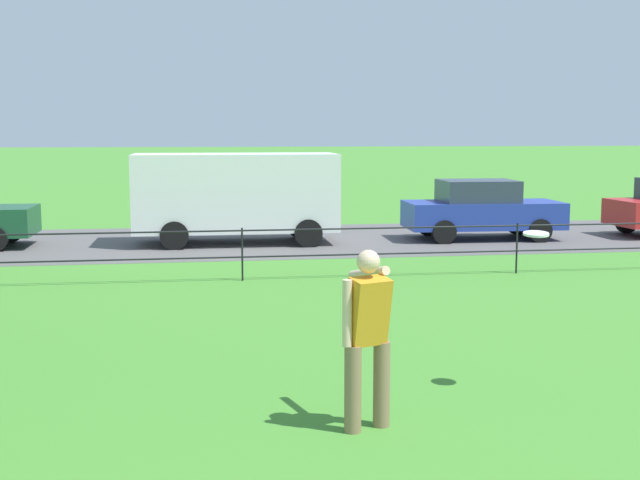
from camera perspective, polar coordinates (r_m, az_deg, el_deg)
street_strip at (r=21.39m, az=-6.26°, el=-0.08°), size 80.00×6.63×0.01m
park_fence at (r=15.65m, az=-5.35°, el=-0.35°), size 32.48×0.04×1.00m
person_thrower at (r=7.82m, az=3.23°, el=-6.39°), size 0.49×0.87×1.71m
frisbee at (r=9.05m, az=14.56°, el=0.40°), size 0.32×0.32×0.05m
panel_van_center at (r=20.87m, az=-5.74°, el=3.24°), size 5.02×2.14×2.24m
car_blue_left at (r=22.03m, az=10.98°, el=2.07°), size 4.06×1.93×1.54m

